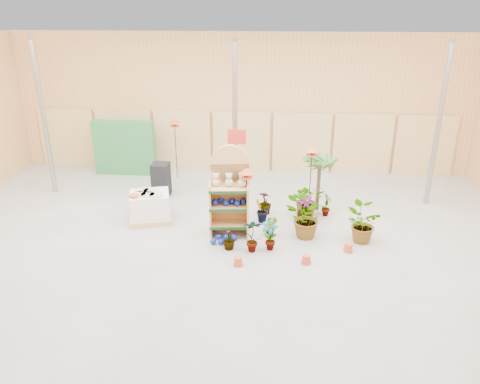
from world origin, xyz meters
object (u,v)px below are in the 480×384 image
object	(u,v)px
pallet_stack	(150,207)
potted_plant_2	(305,219)
display_shelf	(230,194)
bird_table_front	(247,173)

from	to	relation	value
pallet_stack	potted_plant_2	size ratio (longest dim) A/B	1.26
pallet_stack	potted_plant_2	xyz separation A→B (m)	(3.99, -0.66, 0.12)
display_shelf	bird_table_front	distance (m)	0.76
display_shelf	potted_plant_2	size ratio (longest dim) A/B	2.22
pallet_stack	bird_table_front	xyz separation A→B (m)	(2.58, -0.64, 1.26)
bird_table_front	potted_plant_2	size ratio (longest dim) A/B	1.75
display_shelf	bird_table_front	size ratio (longest dim) A/B	1.27
display_shelf	bird_table_front	world-z (taller)	display_shelf
potted_plant_2	display_shelf	bearing A→B (deg)	175.40
display_shelf	pallet_stack	size ratio (longest dim) A/B	1.75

